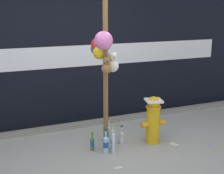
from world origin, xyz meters
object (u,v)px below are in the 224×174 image
Objects in this scene: bottle_1 at (109,135)px; bottle_3 at (106,144)px; bottle_6 at (92,143)px; bottle_4 at (122,136)px; bottle_0 at (113,139)px; memorial_post at (103,41)px; bottle_2 at (105,131)px; bottle_5 at (113,142)px; fire_hydrant at (153,119)px.

bottle_3 is (-0.15, -0.25, -0.02)m from bottle_1.
bottle_6 is at bearing 134.02° from bottle_3.
bottle_4 is at bearing 31.13° from bottle_3.
memorial_post is at bearing 139.45° from bottle_0.
bottle_2 is 1.06× the size of bottle_5.
memorial_post is 1.51m from bottle_2.
bottle_5 is (-0.25, -0.24, 0.05)m from bottle_4.
fire_hydrant reaches higher than bottle_4.
bottle_1 is (0.11, 0.08, -1.48)m from memorial_post.
fire_hydrant is 0.57m from bottle_4.
bottle_6 is (-0.27, 0.18, -0.05)m from bottle_5.
bottle_4 is at bearing 162.34° from fire_hydrant.
bottle_1 is 1.07× the size of bottle_5.
bottle_5 is at bearing -136.09° from bottle_4.
bottle_0 is 0.17m from bottle_1.
bottle_4 is 0.52m from bottle_6.
fire_hydrant reaches higher than bottle_5.
bottle_5 is at bearing -68.98° from memorial_post.
memorial_post is 6.77× the size of bottle_2.
bottle_6 is (-0.31, -0.09, -0.05)m from bottle_1.
bottle_0 is 1.03× the size of bottle_3.
bottle_1 is 0.17m from bottle_2.
memorial_post is at bearing 77.66° from bottle_3.
bottle_2 is (0.01, 0.34, 0.00)m from bottle_0.
bottle_3 reaches higher than bottle_6.
fire_hydrant is at bearing -15.33° from bottle_1.
bottle_2 is 0.45m from bottle_3.
bottle_2 is 0.41m from bottle_6.
fire_hydrant is 2.56× the size of bottle_4.
bottle_0 reaches higher than bottle_6.
fire_hydrant is 1.85× the size of bottle_1.
bottle_6 is at bearing 174.39° from fire_hydrant.
bottle_6 reaches higher than bottle_4.
fire_hydrant is at bearing -5.61° from bottle_6.
bottle_6 is at bearing -163.64° from bottle_1.
bottle_2 is (0.00, 0.17, -0.00)m from bottle_1.
fire_hydrant is at bearing -1.41° from bottle_0.
memorial_post is 7.42× the size of bottle_3.
bottle_4 is at bearing 5.99° from bottle_6.
fire_hydrant reaches higher than bottle_1.
fire_hydrant is 1.88× the size of bottle_2.
bottle_3 is 1.24× the size of bottle_4.
memorial_post is at bearing 111.02° from bottle_5.
bottle_2 is at bearing 70.17° from bottle_3.
memorial_post is at bearing 3.06° from bottle_6.
bottle_2 is 0.29m from bottle_4.
bottle_1 is at bearing 170.16° from bottle_4.
bottle_2 reaches higher than bottle_3.
bottle_4 is at bearing -9.84° from bottle_1.
memorial_post is 3.59× the size of fire_hydrant.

